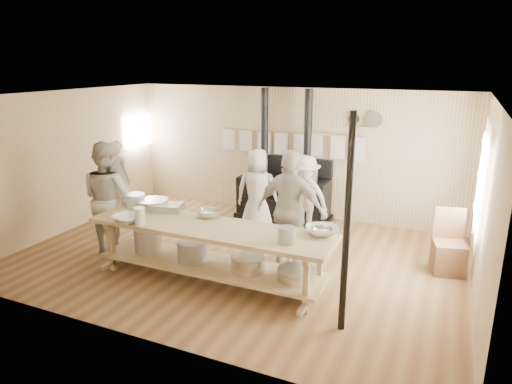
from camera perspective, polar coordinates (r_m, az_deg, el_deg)
ground at (r=7.57m, az=-2.27°, el=-8.13°), size 7.00×7.00×0.00m
room_shell at (r=7.06m, az=-2.41°, el=3.98°), size 7.00×7.00×7.00m
window_right at (r=6.97m, az=26.56°, el=1.08°), size 0.09×1.50×1.65m
left_opening at (r=10.57m, az=-14.54°, el=7.41°), size 0.00×0.90×0.90m
stove at (r=9.22m, az=3.49°, el=-0.20°), size 1.90×0.75×2.60m
towel_rail at (r=9.24m, az=4.26°, el=6.39°), size 3.00×0.04×0.47m
back_wall_shelf at (r=8.83m, az=13.46°, el=8.51°), size 0.63×0.14×0.32m
prep_table at (r=6.64m, az=-5.85°, el=-6.90°), size 3.60×0.90×0.85m
support_post at (r=5.25m, az=11.29°, el=-4.30°), size 0.08×0.08×2.60m
cook_far_left at (r=9.69m, az=-16.79°, el=1.60°), size 0.58×0.38×1.59m
cook_left at (r=7.83m, az=-17.92°, el=-0.75°), size 1.05×0.90×1.88m
cook_center at (r=8.35m, az=0.17°, el=0.06°), size 0.87×0.66×1.59m
cook_right at (r=6.89m, az=4.34°, el=-2.36°), size 1.12×0.52×1.86m
cook_by_window at (r=8.17m, az=6.04°, el=-0.66°), size 1.08×0.77×1.52m
chair at (r=7.54m, az=22.89°, el=-7.19°), size 0.54×0.54×0.97m
bowl_white_a at (r=6.88m, az=-15.72°, el=-3.21°), size 0.46×0.46×0.10m
bowl_steel_a at (r=6.86m, az=-5.97°, el=-2.69°), size 0.49×0.49×0.11m
bowl_white_b at (r=6.21m, az=8.24°, el=-4.81°), size 0.58×0.58×0.11m
bowl_steel_b at (r=6.21m, az=8.23°, el=-4.89°), size 0.38×0.38×0.09m
roasting_pan at (r=7.24m, az=-11.12°, el=-1.88°), size 0.56×0.45×0.11m
mixing_bowl_large at (r=7.38m, az=-12.74°, el=-1.48°), size 0.56×0.56×0.15m
bucket_galv at (r=5.88m, az=3.87°, el=-5.38°), size 0.27×0.27×0.21m
deep_bowl_enamel at (r=7.58m, az=-14.87°, el=-0.97°), size 0.42×0.42×0.20m
pitcher at (r=6.72m, az=-14.35°, el=-2.91°), size 0.18×0.18×0.24m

